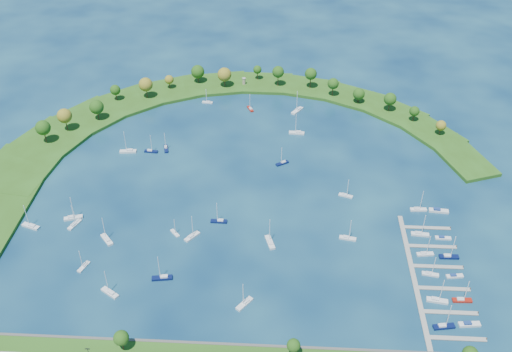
{
  "coord_description": "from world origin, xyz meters",
  "views": [
    {
      "loc": [
        18.4,
        -245.27,
        187.49
      ],
      "look_at": [
        5.0,
        5.0,
        4.0
      ],
      "focal_mm": 40.93,
      "sensor_mm": 36.0,
      "label": 1
    }
  ],
  "objects_px": {
    "moored_boat_6": "(162,277)",
    "docked_boat_6": "(425,253)",
    "moored_boat_14": "(110,292)",
    "moored_boat_13": "(297,132)",
    "moored_boat_18": "(192,236)",
    "docked_boat_9": "(443,238)",
    "docked_boat_4": "(430,274)",
    "docked_boat_8": "(420,234)",
    "dock_system": "(430,277)",
    "moored_boat_0": "(74,224)",
    "moored_boat_10": "(151,151)",
    "docked_boat_1": "(469,324)",
    "moored_boat_8": "(84,266)",
    "moored_boat_15": "(73,217)",
    "moored_boat_16": "(208,102)",
    "moored_boat_1": "(250,108)",
    "moored_boat_9": "(297,110)",
    "moored_boat_7": "(128,151)",
    "moored_boat_11": "(175,232)",
    "docked_boat_7": "(449,256)",
    "docked_boat_3": "(462,300)",
    "docked_boat_2": "(437,300)",
    "moored_boat_2": "(348,238)",
    "moored_boat_17": "(107,239)",
    "docked_boat_10": "(418,209)",
    "moored_boat_3": "(346,195)",
    "docked_boat_5": "(454,276)",
    "moored_boat_12": "(166,148)",
    "moored_boat_5": "(270,242)",
    "moored_boat_20": "(31,226)",
    "moored_boat_19": "(282,163)",
    "moored_boat_21": "(219,221)",
    "harbor_tower": "(244,81)",
    "docked_boat_0": "(444,326)",
    "docked_boat_11": "(438,211)"
  },
  "relations": [
    {
      "from": "moored_boat_13",
      "to": "docked_boat_3",
      "type": "relative_size",
      "value": 1.13
    },
    {
      "from": "dock_system",
      "to": "moored_boat_0",
      "type": "xyz_separation_m",
      "value": [
        -166.8,
        25.76,
        0.56
      ]
    },
    {
      "from": "moored_boat_10",
      "to": "docked_boat_1",
      "type": "distance_m",
      "value": 192.88
    },
    {
      "from": "moored_boat_2",
      "to": "docked_boat_11",
      "type": "xyz_separation_m",
      "value": [
        47.05,
        22.84,
        -0.17
      ]
    },
    {
      "from": "moored_boat_2",
      "to": "moored_boat_11",
      "type": "xyz_separation_m",
      "value": [
        -82.41,
        -0.71,
        -0.06
      ]
    },
    {
      "from": "moored_boat_6",
      "to": "moored_boat_21",
      "type": "distance_m",
      "value": 44.43
    },
    {
      "from": "docked_boat_3",
      "to": "moored_boat_6",
      "type": "bearing_deg",
      "value": 175.46
    },
    {
      "from": "moored_boat_6",
      "to": "moored_boat_14",
      "type": "distance_m",
      "value": 22.88
    },
    {
      "from": "moored_boat_6",
      "to": "moored_boat_21",
      "type": "relative_size",
      "value": 1.12
    },
    {
      "from": "moored_boat_13",
      "to": "moored_boat_7",
      "type": "bearing_deg",
      "value": 18.99
    },
    {
      "from": "moored_boat_8",
      "to": "moored_boat_5",
      "type": "bearing_deg",
      "value": 124.75
    },
    {
      "from": "moored_boat_8",
      "to": "docked_boat_4",
      "type": "distance_m",
      "value": 154.24
    },
    {
      "from": "docked_boat_1",
      "to": "docked_boat_9",
      "type": "height_order",
      "value": "docked_boat_1"
    },
    {
      "from": "moored_boat_3",
      "to": "docked_boat_2",
      "type": "xyz_separation_m",
      "value": [
        33.31,
        -69.86,
        0.06
      ]
    },
    {
      "from": "docked_boat_0",
      "to": "moored_boat_12",
      "type": "bearing_deg",
      "value": 128.02
    },
    {
      "from": "moored_boat_20",
      "to": "docked_boat_7",
      "type": "xyz_separation_m",
      "value": [
        198.28,
        -10.48,
        -0.02
      ]
    },
    {
      "from": "moored_boat_17",
      "to": "docked_boat_10",
      "type": "height_order",
      "value": "moored_boat_17"
    },
    {
      "from": "moored_boat_12",
      "to": "docked_boat_10",
      "type": "bearing_deg",
      "value": 56.56
    },
    {
      "from": "moored_boat_1",
      "to": "docked_boat_5",
      "type": "xyz_separation_m",
      "value": [
        98.86,
        -142.84,
        -0.31
      ]
    },
    {
      "from": "moored_boat_11",
      "to": "docked_boat_7",
      "type": "relative_size",
      "value": 0.71
    },
    {
      "from": "moored_boat_1",
      "to": "docked_boat_9",
      "type": "height_order",
      "value": "moored_boat_1"
    },
    {
      "from": "moored_boat_5",
      "to": "moored_boat_13",
      "type": "height_order",
      "value": "moored_boat_5"
    },
    {
      "from": "moored_boat_0",
      "to": "moored_boat_14",
      "type": "distance_m",
      "value": 51.4
    },
    {
      "from": "moored_boat_15",
      "to": "moored_boat_17",
      "type": "relative_size",
      "value": 0.99
    },
    {
      "from": "moored_boat_10",
      "to": "docked_boat_1",
      "type": "xyz_separation_m",
      "value": [
        153.02,
        -117.42,
        -0.23
      ]
    },
    {
      "from": "docked_boat_4",
      "to": "docked_boat_8",
      "type": "bearing_deg",
      "value": 99.55
    },
    {
      "from": "moored_boat_13",
      "to": "moored_boat_18",
      "type": "xyz_separation_m",
      "value": [
        -50.1,
        -95.74,
        -0.04
      ]
    },
    {
      "from": "moored_boat_15",
      "to": "moored_boat_16",
      "type": "height_order",
      "value": "moored_boat_15"
    },
    {
      "from": "moored_boat_2",
      "to": "moored_boat_3",
      "type": "bearing_deg",
      "value": 98.13
    },
    {
      "from": "moored_boat_9",
      "to": "moored_boat_16",
      "type": "relative_size",
      "value": 1.46
    },
    {
      "from": "moored_boat_19",
      "to": "docked_boat_10",
      "type": "bearing_deg",
      "value": 118.97
    },
    {
      "from": "moored_boat_19",
      "to": "docked_boat_10",
      "type": "distance_m",
      "value": 78.45
    },
    {
      "from": "docked_boat_3",
      "to": "moored_boat_7",
      "type": "bearing_deg",
      "value": 146.14
    },
    {
      "from": "harbor_tower",
      "to": "moored_boat_10",
      "type": "relative_size",
      "value": 0.4
    },
    {
      "from": "moored_boat_18",
      "to": "docked_boat_0",
      "type": "distance_m",
      "value": 118.64
    },
    {
      "from": "moored_boat_2",
      "to": "moored_boat_7",
      "type": "relative_size",
      "value": 0.84
    },
    {
      "from": "moored_boat_15",
      "to": "docked_boat_0",
      "type": "bearing_deg",
      "value": -36.14
    },
    {
      "from": "docked_boat_5",
      "to": "docked_boat_11",
      "type": "height_order",
      "value": "docked_boat_11"
    },
    {
      "from": "moored_boat_0",
      "to": "moored_boat_7",
      "type": "xyz_separation_m",
      "value": [
        11.37,
        64.99,
        0.06
      ]
    },
    {
      "from": "moored_boat_15",
      "to": "moored_boat_20",
      "type": "height_order",
      "value": "moored_boat_20"
    },
    {
      "from": "docked_boat_2",
      "to": "moored_boat_0",
      "type": "bearing_deg",
      "value": 175.53
    },
    {
      "from": "docked_boat_2",
      "to": "docked_boat_3",
      "type": "xyz_separation_m",
      "value": [
        10.51,
        0.72,
        -0.03
      ]
    },
    {
      "from": "moored_boat_16",
      "to": "docked_boat_9",
      "type": "relative_size",
      "value": 1.35
    },
    {
      "from": "moored_boat_17",
      "to": "moored_boat_0",
      "type": "bearing_deg",
      "value": 22.71
    },
    {
      "from": "moored_boat_13",
      "to": "moored_boat_16",
      "type": "distance_m",
      "value": 68.13
    },
    {
      "from": "docked_boat_9",
      "to": "moored_boat_13",
      "type": "bearing_deg",
      "value": 128.8
    },
    {
      "from": "moored_boat_1",
      "to": "moored_boat_8",
      "type": "xyz_separation_m",
      "value": [
        -65.8,
        -145.82,
        -0.01
      ]
    },
    {
      "from": "moored_boat_14",
      "to": "moored_boat_1",
      "type": "bearing_deg",
      "value": -73.36
    },
    {
      "from": "moored_boat_6",
      "to": "docked_boat_6",
      "type": "distance_m",
      "value": 119.69
    },
    {
      "from": "moored_boat_10",
      "to": "moored_boat_7",
      "type": "bearing_deg",
      "value": -171.38
    }
  ]
}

